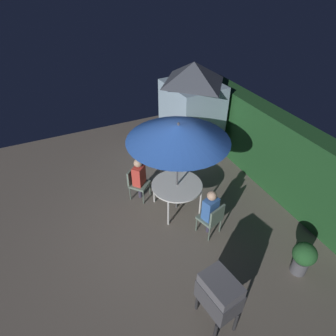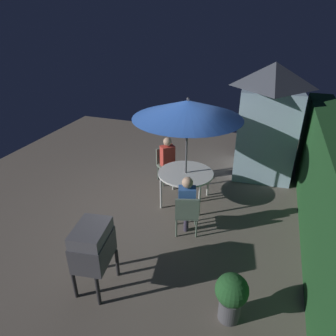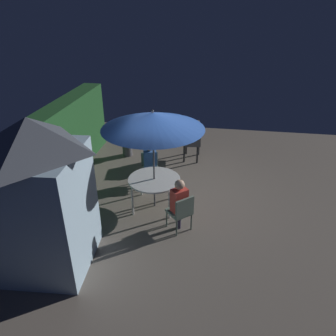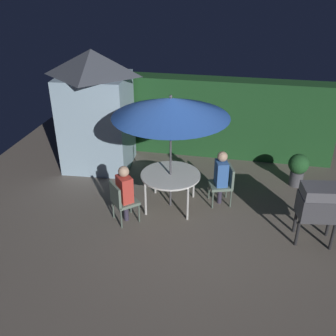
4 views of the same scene
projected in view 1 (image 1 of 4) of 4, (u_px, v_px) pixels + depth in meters
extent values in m
plane|color=#6B6056|center=(159.00, 223.00, 7.20)|extent=(11.00, 11.00, 0.00)
cube|color=#1E4C23|center=(278.00, 155.00, 7.75)|extent=(6.93, 0.60, 2.13)
cube|color=#9EBCD1|center=(191.00, 120.00, 9.07)|extent=(1.73, 1.58, 2.39)
pyramid|color=#4C515B|center=(194.00, 73.00, 8.18)|extent=(1.83, 1.67, 0.61)
cube|color=gray|center=(210.00, 122.00, 9.52)|extent=(0.69, 0.08, 1.86)
cylinder|color=white|center=(177.00, 185.00, 7.18)|extent=(1.28, 1.28, 0.04)
cylinder|color=beige|center=(154.00, 191.00, 7.59)|extent=(0.05, 0.05, 0.75)
cylinder|color=beige|center=(168.00, 214.00, 6.94)|extent=(0.05, 0.05, 0.75)
cylinder|color=beige|center=(184.00, 182.00, 7.90)|extent=(0.05, 0.05, 0.75)
cylinder|color=beige|center=(200.00, 203.00, 7.25)|extent=(0.05, 0.05, 0.75)
cylinder|color=#4C4C51|center=(177.00, 170.00, 6.91)|extent=(0.04, 0.04, 2.46)
cone|color=navy|center=(178.00, 133.00, 6.28)|extent=(2.35, 2.35, 0.37)
sphere|color=#4C4C51|center=(178.00, 124.00, 6.15)|extent=(0.06, 0.06, 0.06)
cube|color=#47474C|center=(219.00, 296.00, 4.85)|extent=(0.77, 0.60, 0.45)
cube|color=slate|center=(221.00, 285.00, 4.65)|extent=(0.73, 0.57, 0.20)
cylinder|color=#262628|center=(197.00, 301.00, 5.30)|extent=(0.06, 0.06, 0.55)
cylinder|color=#262628|center=(215.00, 333.00, 4.85)|extent=(0.06, 0.06, 0.55)
cylinder|color=#262628|center=(216.00, 292.00, 5.44)|extent=(0.06, 0.06, 0.55)
cylinder|color=#262628|center=(236.00, 322.00, 4.99)|extent=(0.06, 0.06, 0.55)
cube|color=slate|center=(140.00, 184.00, 7.71)|extent=(0.65, 0.65, 0.06)
cube|color=slate|center=(132.00, 176.00, 7.64)|extent=(0.35, 0.37, 0.45)
cylinder|color=#516155|center=(137.00, 184.00, 8.05)|extent=(0.04, 0.04, 0.45)
cylinder|color=#516155|center=(130.00, 193.00, 7.76)|extent=(0.04, 0.04, 0.45)
cylinder|color=#516155|center=(150.00, 188.00, 7.93)|extent=(0.04, 0.04, 0.45)
cylinder|color=#516155|center=(143.00, 197.00, 7.63)|extent=(0.04, 0.04, 0.45)
cube|color=slate|center=(209.00, 218.00, 6.72)|extent=(0.58, 0.58, 0.06)
cube|color=slate|center=(217.00, 216.00, 6.46)|extent=(0.18, 0.45, 0.45)
cylinder|color=#516155|center=(209.00, 234.00, 6.63)|extent=(0.04, 0.04, 0.45)
cylinder|color=#516155|center=(220.00, 225.00, 6.84)|extent=(0.04, 0.04, 0.45)
cylinder|color=#516155|center=(197.00, 224.00, 6.86)|extent=(0.04, 0.04, 0.45)
cylinder|color=#516155|center=(208.00, 216.00, 7.08)|extent=(0.04, 0.04, 0.45)
cylinder|color=#4C4C51|center=(300.00, 265.00, 6.00)|extent=(0.32, 0.32, 0.37)
sphere|color=#235628|center=(305.00, 254.00, 5.77)|extent=(0.48, 0.48, 0.48)
cube|color=#CC3D33|center=(139.00, 175.00, 7.52)|extent=(0.41, 0.41, 0.55)
sphere|color=tan|center=(138.00, 163.00, 7.29)|extent=(0.22, 0.22, 0.22)
cylinder|color=#383347|center=(140.00, 190.00, 7.83)|extent=(0.10, 0.10, 0.48)
cube|color=#3866B2|center=(210.00, 209.00, 6.54)|extent=(0.33, 0.40, 0.55)
sphere|color=tan|center=(212.00, 196.00, 6.30)|extent=(0.22, 0.22, 0.22)
cylinder|color=#383347|center=(208.00, 224.00, 6.84)|extent=(0.10, 0.10, 0.48)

